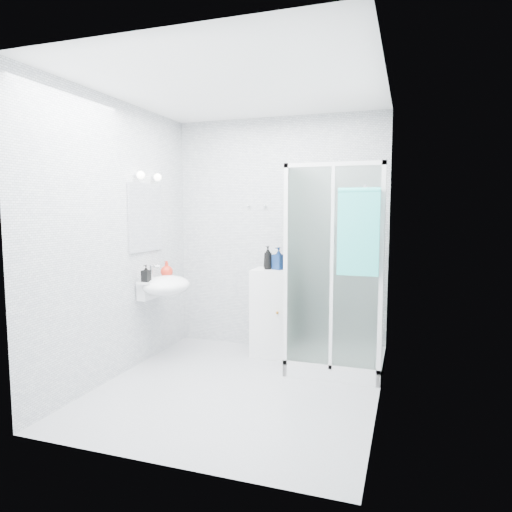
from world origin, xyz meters
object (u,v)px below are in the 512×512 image
(storage_cabinet, at_px, (271,312))
(soap_dispenser_black, at_px, (146,273))
(soap_dispenser_orange, at_px, (167,269))
(shampoo_bottle_a, at_px, (268,258))
(shower_enclosure, at_px, (328,324))
(wall_basin, at_px, (164,286))
(hand_towel, at_px, (358,230))
(shampoo_bottle_b, at_px, (279,258))

(storage_cabinet, xyz_separation_m, soap_dispenser_black, (-1.09, -0.74, 0.48))
(soap_dispenser_orange, relative_size, soap_dispenser_black, 1.01)
(storage_cabinet, height_order, soap_dispenser_orange, soap_dispenser_orange)
(shampoo_bottle_a, bearing_deg, soap_dispenser_black, -145.54)
(shower_enclosure, xyz_separation_m, soap_dispenser_black, (-1.75, -0.50, 0.50))
(wall_basin, relative_size, hand_towel, 0.73)
(shower_enclosure, xyz_separation_m, shampoo_bottle_a, (-0.70, 0.22, 0.62))
(wall_basin, distance_m, shampoo_bottle_a, 1.13)
(wall_basin, xyz_separation_m, shampoo_bottle_a, (0.96, 0.54, 0.27))
(wall_basin, bearing_deg, storage_cabinet, 29.13)
(hand_towel, relative_size, soap_dispenser_orange, 4.48)
(shampoo_bottle_b, xyz_separation_m, soap_dispenser_black, (-1.17, -0.74, -0.11))
(storage_cabinet, xyz_separation_m, shampoo_bottle_a, (-0.04, -0.01, 0.60))
(storage_cabinet, distance_m, soap_dispenser_black, 1.40)
(shampoo_bottle_a, relative_size, soap_dispenser_orange, 1.46)
(storage_cabinet, relative_size, soap_dispenser_orange, 5.54)
(shampoo_bottle_a, bearing_deg, storage_cabinet, 21.34)
(shower_enclosure, height_order, soap_dispenser_orange, shower_enclosure)
(hand_towel, height_order, shampoo_bottle_b, hand_towel)
(hand_towel, relative_size, soap_dispenser_black, 4.51)
(wall_basin, bearing_deg, soap_dispenser_orange, 110.95)
(storage_cabinet, bearing_deg, shower_enclosure, -21.70)
(shower_enclosure, xyz_separation_m, shampoo_bottle_b, (-0.58, 0.24, 0.61))
(hand_towel, bearing_deg, storage_cabinet, 146.83)
(shower_enclosure, xyz_separation_m, storage_cabinet, (-0.66, 0.24, 0.02))
(shower_enclosure, bearing_deg, soap_dispenser_black, -164.08)
(shower_enclosure, height_order, storage_cabinet, shower_enclosure)
(shower_enclosure, height_order, wall_basin, shower_enclosure)
(shampoo_bottle_b, relative_size, soap_dispenser_orange, 1.40)
(shampoo_bottle_b, height_order, soap_dispenser_black, shampoo_bottle_b)
(shampoo_bottle_a, distance_m, soap_dispenser_orange, 1.09)
(shower_enclosure, relative_size, wall_basin, 3.57)
(hand_towel, relative_size, shampoo_bottle_b, 3.21)
(shampoo_bottle_a, height_order, soap_dispenser_orange, shampoo_bottle_a)
(shampoo_bottle_b, bearing_deg, soap_dispenser_black, -147.74)
(shower_enclosure, distance_m, soap_dispenser_orange, 1.80)
(storage_cabinet, distance_m, shampoo_bottle_b, 0.60)
(storage_cabinet, distance_m, shampoo_bottle_a, 0.60)
(shampoo_bottle_a, bearing_deg, soap_dispenser_orange, -160.26)
(soap_dispenser_orange, bearing_deg, shampoo_bottle_a, 19.74)
(storage_cabinet, bearing_deg, shampoo_bottle_b, -1.17)
(storage_cabinet, xyz_separation_m, shampoo_bottle_b, (0.08, 0.00, 0.59))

